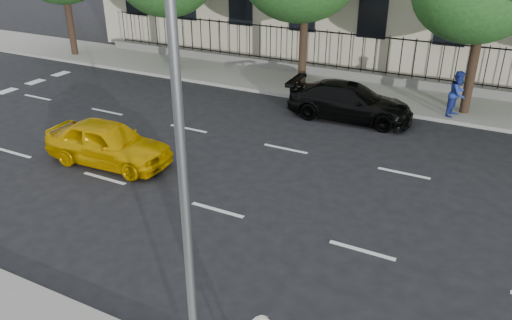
% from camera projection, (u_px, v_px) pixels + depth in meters
% --- Properties ---
extents(ground, '(120.00, 120.00, 0.00)m').
position_uv_depth(ground, '(161.00, 261.00, 11.46)').
color(ground, black).
rests_on(ground, ground).
extents(far_sidewalk, '(60.00, 4.00, 0.15)m').
position_uv_depth(far_sidewalk, '(349.00, 91.00, 22.64)').
color(far_sidewalk, gray).
rests_on(far_sidewalk, ground).
extents(lane_markings, '(49.60, 4.62, 0.01)m').
position_uv_depth(lane_markings, '(256.00, 176.00, 15.26)').
color(lane_markings, silver).
rests_on(lane_markings, ground).
extents(iron_fence, '(30.00, 0.50, 2.20)m').
position_uv_depth(iron_fence, '(361.00, 69.00, 23.75)').
color(iron_fence, slate).
rests_on(iron_fence, far_sidewalk).
extents(street_light, '(0.25, 3.32, 8.05)m').
position_uv_depth(street_light, '(199.00, 76.00, 6.78)').
color(street_light, slate).
rests_on(street_light, near_sidewalk).
extents(yellow_taxi, '(4.24, 1.90, 1.41)m').
position_uv_depth(yellow_taxi, '(108.00, 143.00, 15.77)').
color(yellow_taxi, '#D59D02').
rests_on(yellow_taxi, ground).
extents(black_sedan, '(4.93, 2.17, 1.41)m').
position_uv_depth(black_sedan, '(350.00, 102.00, 19.37)').
color(black_sedan, black).
rests_on(black_sedan, ground).
extents(pedestrian_far, '(0.88, 1.01, 1.78)m').
position_uv_depth(pedestrian_far, '(458.00, 94.00, 19.17)').
color(pedestrian_far, navy).
rests_on(pedestrian_far, far_sidewalk).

